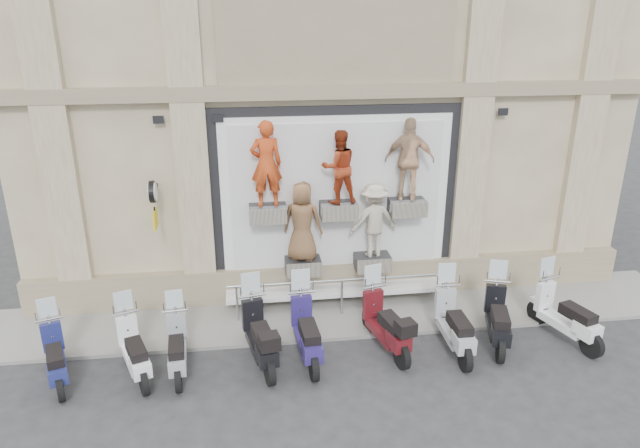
% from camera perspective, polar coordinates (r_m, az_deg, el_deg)
% --- Properties ---
extents(ground, '(90.00, 90.00, 0.00)m').
position_cam_1_polar(ground, '(11.30, 3.95, -14.17)').
color(ground, '#2C2C2E').
rests_on(ground, ground).
extents(sidewalk, '(16.00, 2.20, 0.08)m').
position_cam_1_polar(sidewalk, '(13.03, 2.10, -8.85)').
color(sidewalk, gray).
rests_on(sidewalk, ground).
extents(building, '(14.00, 8.60, 12.00)m').
position_cam_1_polar(building, '(16.22, -0.70, 18.97)').
color(building, beige).
rests_on(building, ground).
extents(shop_vitrine, '(5.60, 0.83, 4.30)m').
position_cam_1_polar(shop_vitrine, '(12.65, 2.09, 2.07)').
color(shop_vitrine, black).
rests_on(shop_vitrine, ground).
extents(guard_rail, '(5.06, 0.10, 0.93)m').
position_cam_1_polar(guard_rail, '(12.74, 2.20, -7.40)').
color(guard_rail, '#9EA0A5').
rests_on(guard_rail, ground).
extents(clock_sign_bracket, '(0.10, 0.80, 1.02)m').
position_cam_1_polar(clock_sign_bracket, '(12.26, -16.33, 2.48)').
color(clock_sign_bracket, black).
rests_on(clock_sign_bracket, ground).
extents(scooter_a, '(1.08, 1.84, 1.44)m').
position_cam_1_polar(scooter_a, '(11.61, -25.11, -11.07)').
color(scooter_a, navy).
rests_on(scooter_a, ground).
extents(scooter_b, '(1.14, 1.89, 1.48)m').
position_cam_1_polar(scooter_b, '(11.24, -18.21, -11.00)').
color(scooter_b, white).
rests_on(scooter_b, ground).
extents(scooter_c, '(0.67, 1.79, 1.42)m').
position_cam_1_polar(scooter_c, '(11.14, -14.19, -11.00)').
color(scooter_c, gray).
rests_on(scooter_c, ground).
extents(scooter_d, '(0.96, 2.08, 1.63)m').
position_cam_1_polar(scooter_d, '(11.06, -6.10, -10.06)').
color(scooter_d, black).
rests_on(scooter_d, ground).
extents(scooter_e, '(0.71, 2.03, 1.62)m').
position_cam_1_polar(scooter_e, '(11.14, -1.35, -9.74)').
color(scooter_e, navy).
rests_on(scooter_e, ground).
extents(scooter_f, '(1.00, 2.04, 1.59)m').
position_cam_1_polar(scooter_f, '(11.50, 6.61, -8.93)').
color(scooter_f, '#4D0D12').
rests_on(scooter_f, ground).
extents(scooter_g, '(0.62, 2.00, 1.62)m').
position_cam_1_polar(scooter_g, '(11.70, 13.34, -8.76)').
color(scooter_g, '#9EA1A5').
rests_on(scooter_g, ground).
extents(scooter_h, '(1.12, 2.02, 1.58)m').
position_cam_1_polar(scooter_h, '(12.19, 17.46, -8.06)').
color(scooter_h, black).
rests_on(scooter_h, ground).
extents(scooter_i, '(1.11, 2.05, 1.60)m').
position_cam_1_polar(scooter_i, '(12.78, 23.48, -7.43)').
color(scooter_i, white).
rests_on(scooter_i, ground).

